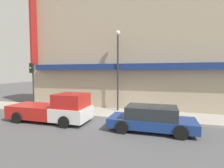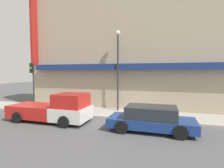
% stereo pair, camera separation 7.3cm
% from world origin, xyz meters
% --- Properties ---
extents(ground_plane, '(80.00, 80.00, 0.00)m').
position_xyz_m(ground_plane, '(0.00, 0.00, 0.00)').
color(ground_plane, '#4C4C4F').
extents(sidewalk, '(36.00, 2.92, 0.14)m').
position_xyz_m(sidewalk, '(0.00, 1.46, 0.07)').
color(sidewalk, '#9E998E').
rests_on(sidewalk, ground).
extents(building, '(19.80, 3.80, 10.82)m').
position_xyz_m(building, '(-0.02, 4.40, 5.40)').
color(building, tan).
rests_on(building, ground).
extents(pickup_truck, '(5.44, 2.18, 1.88)m').
position_xyz_m(pickup_truck, '(-4.43, -1.60, 0.82)').
color(pickup_truck, silver).
rests_on(pickup_truck, ground).
extents(parked_car, '(4.67, 2.08, 1.36)m').
position_xyz_m(parked_car, '(1.74, -1.60, 0.68)').
color(parked_car, navy).
rests_on(parked_car, ground).
extents(fire_hydrant, '(0.20, 0.20, 0.62)m').
position_xyz_m(fire_hydrant, '(1.25, 0.51, 0.45)').
color(fire_hydrant, red).
rests_on(fire_hydrant, sidewalk).
extents(street_lamp, '(0.36, 0.36, 6.35)m').
position_xyz_m(street_lamp, '(-1.18, 2.24, 4.04)').
color(street_lamp, '#2D2D2D').
rests_on(street_lamp, sidewalk).
extents(traffic_light, '(0.28, 0.42, 3.81)m').
position_xyz_m(traffic_light, '(-8.08, 0.68, 2.76)').
color(traffic_light, '#2D2D2D').
rests_on(traffic_light, sidewalk).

